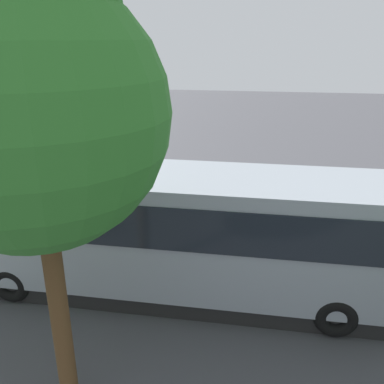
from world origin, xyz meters
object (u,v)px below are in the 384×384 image
(tour_bus, at_px, (172,235))
(spectator_right, at_px, (154,212))
(spectator_left, at_px, (229,216))
(tree_right, at_px, (30,94))
(spectator_far_left, at_px, (268,218))
(spectator_far_right, at_px, (110,206))
(stunt_motorcycle, at_px, (173,183))
(traffic_cone, at_px, (217,191))
(spectator_centre, at_px, (191,216))
(parked_motorcycle_silver, at_px, (83,231))

(tour_bus, relative_size, spectator_right, 6.54)
(spectator_left, bearing_deg, tree_right, 70.57)
(tour_bus, xyz_separation_m, spectator_far_left, (-2.45, -2.83, -0.63))
(spectator_left, bearing_deg, tour_bus, 66.71)
(spectator_far_right, xyz_separation_m, tree_right, (-1.64, 6.73, 4.51))
(spectator_far_left, height_order, stunt_motorcycle, spectator_far_left)
(tree_right, bearing_deg, spectator_far_right, -76.35)
(spectator_left, xyz_separation_m, spectator_far_right, (3.99, -0.05, 0.06))
(spectator_far_left, relative_size, traffic_cone, 2.73)
(spectator_centre, relative_size, tree_right, 0.22)
(spectator_left, relative_size, traffic_cone, 2.67)
(spectator_left, height_order, tree_right, tree_right)
(traffic_cone, distance_m, tree_right, 12.07)
(stunt_motorcycle, bearing_deg, spectator_centre, 109.42)
(traffic_cone, xyz_separation_m, tree_right, (1.55, 10.75, 5.27))
(traffic_cone, bearing_deg, spectator_left, 101.24)
(spectator_far_left, distance_m, spectator_right, 3.65)
(traffic_cone, bearing_deg, tree_right, 81.80)
(spectator_far_left, bearing_deg, spectator_far_right, -1.03)
(tour_bus, bearing_deg, spectator_left, -113.29)
(spectator_left, bearing_deg, spectator_far_left, 177.99)
(tree_right, bearing_deg, spectator_centre, -100.25)
(tour_bus, relative_size, parked_motorcycle_silver, 5.46)
(stunt_motorcycle, bearing_deg, tree_right, 91.64)
(tree_right, bearing_deg, spectator_left, -109.43)
(spectator_far_right, relative_size, stunt_motorcycle, 0.87)
(tour_bus, xyz_separation_m, tree_right, (1.12, 3.81, 3.92))
(tour_bus, relative_size, stunt_motorcycle, 5.46)
(spectator_far_right, distance_m, traffic_cone, 5.18)
(spectator_centre, height_order, traffic_cone, spectator_centre)
(stunt_motorcycle, bearing_deg, spectator_left, 123.96)
(spectator_left, distance_m, parked_motorcycle_silver, 4.70)
(traffic_cone, bearing_deg, spectator_far_right, 51.57)
(tour_bus, bearing_deg, parked_motorcycle_silver, -31.51)
(tour_bus, height_order, spectator_far_left, tour_bus)
(stunt_motorcycle, bearing_deg, spectator_far_right, 71.15)
(spectator_far_left, relative_size, spectator_left, 1.02)
(spectator_centre, relative_size, parked_motorcycle_silver, 0.82)
(spectator_centre, bearing_deg, stunt_motorcycle, -70.58)
(spectator_far_left, relative_size, spectator_right, 1.00)
(parked_motorcycle_silver, bearing_deg, spectator_centre, -170.33)
(spectator_left, bearing_deg, traffic_cone, -78.76)
(stunt_motorcycle, bearing_deg, tour_bus, 101.80)
(spectator_right, bearing_deg, tour_bus, 113.45)
(spectator_right, bearing_deg, tree_right, 90.66)
(spectator_far_left, xyz_separation_m, parked_motorcycle_silver, (5.82, 0.76, -0.54))
(spectator_far_right, distance_m, stunt_motorcycle, 4.15)
(parked_motorcycle_silver, bearing_deg, spectator_far_right, -125.57)
(spectator_far_right, height_order, stunt_motorcycle, spectator_far_right)
(spectator_left, relative_size, spectator_right, 0.98)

